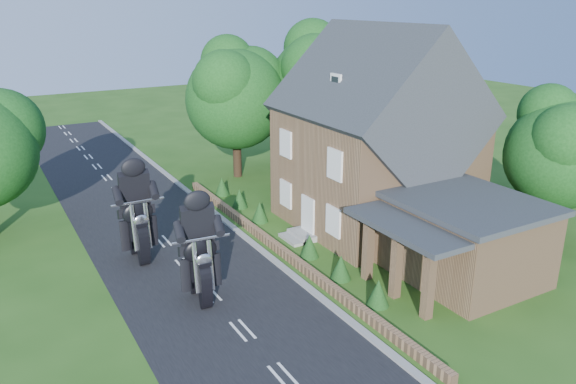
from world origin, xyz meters
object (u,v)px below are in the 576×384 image
garden_wall (280,249)px  motorcycle_lead (201,285)px  motorcycle_follow (140,245)px  annex (463,238)px  house (376,142)px

garden_wall → motorcycle_lead: (-4.79, -2.30, 0.49)m
motorcycle_lead → motorcycle_follow: motorcycle_follow is taller
garden_wall → annex: (5.57, -5.80, 1.57)m
motorcycle_lead → annex: bearing=167.1°
motorcycle_lead → motorcycle_follow: (-1.03, 4.86, 0.03)m
garden_wall → annex: annex is taller
annex → motorcycle_follow: 14.17m
house → motorcycle_follow: size_ratio=6.60×
motorcycle_follow → motorcycle_lead: bearing=102.8°
house → motorcycle_lead: (-10.98, -3.30, -3.65)m
house → motorcycle_lead: house is taller
garden_wall → motorcycle_lead: bearing=-154.4°
annex → motorcycle_follow: (-11.39, 8.36, -1.04)m
annex → motorcycle_lead: size_ratio=4.74×
garden_wall → house: size_ratio=2.15×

